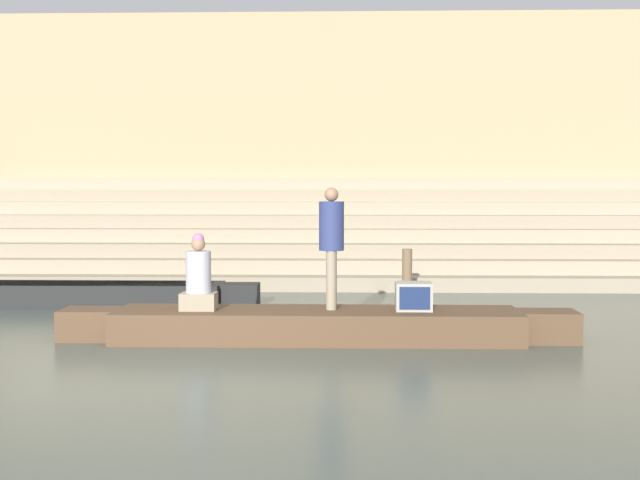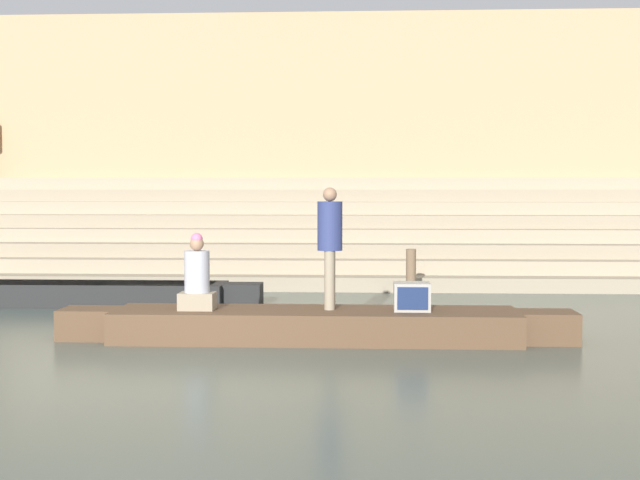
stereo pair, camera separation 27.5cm
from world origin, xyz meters
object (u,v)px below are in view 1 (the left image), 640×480
person_standing (331,239)px  person_rowing (198,280)px  mooring_post (407,274)px  tv_set (414,296)px  moored_boat_shore (88,294)px  rowboat_main (317,324)px

person_standing → person_rowing: person_standing is taller
mooring_post → person_standing: bearing=-106.5°
person_standing → tv_set: 1.38m
tv_set → moored_boat_shore: bearing=148.9°
person_standing → mooring_post: 4.81m
rowboat_main → person_rowing: person_rowing is taller
tv_set → mooring_post: (0.21, 4.66, -0.13)m
rowboat_main → person_standing: (0.20, 0.12, 1.17)m
rowboat_main → person_standing: person_standing is taller
person_standing → mooring_post: (1.34, 4.53, -0.91)m
person_rowing → tv_set: 2.97m
moored_boat_shore → mooring_post: mooring_post is taller
mooring_post → person_rowing: bearing=-123.9°
rowboat_main → moored_boat_shore: bearing=143.2°
moored_boat_shore → rowboat_main: bearing=-40.8°
tv_set → mooring_post: bearing=89.1°
tv_set → mooring_post: size_ratio=0.51×
rowboat_main → tv_set: bearing=3.1°
moored_boat_shore → person_rowing: bearing=-54.9°
tv_set → mooring_post: 4.67m
person_rowing → moored_boat_shore: (-2.62, 3.65, -0.63)m
person_rowing → mooring_post: (3.17, 4.72, -0.36)m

